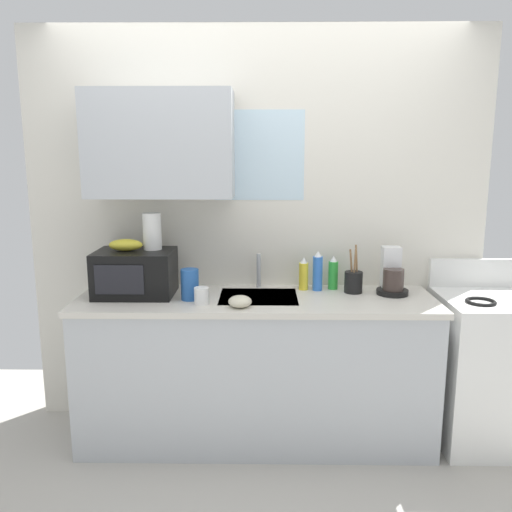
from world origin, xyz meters
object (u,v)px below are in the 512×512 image
stove_range (488,369)px  small_bowl (240,301)px  dish_soap_bottle_blue (318,272)px  mug_white (202,296)px  paper_towel_roll (152,231)px  coffee_maker (392,276)px  dish_soap_bottle_green (333,274)px  microwave (135,273)px  banana_bunch (126,245)px  dish_soap_bottle_yellow (304,275)px  cereal_canister (190,284)px  utensil_crock (353,281)px

stove_range → small_bowl: stove_range is taller
dish_soap_bottle_blue → mug_white: 0.76m
paper_towel_roll → small_bowl: 0.71m
paper_towel_roll → mug_white: bearing=-37.0°
coffee_maker → small_bowl: 0.96m
paper_towel_roll → dish_soap_bottle_green: (1.10, 0.11, -0.28)m
microwave → coffee_maker: bearing=2.2°
banana_bunch → dish_soap_bottle_green: 1.28m
stove_range → banana_bunch: bearing=178.8°
dish_soap_bottle_yellow → cereal_canister: dish_soap_bottle_yellow is taller
dish_soap_bottle_blue → small_bowl: dish_soap_bottle_blue is taller
mug_white → small_bowl: (0.22, -0.06, -0.02)m
banana_bunch → dish_soap_bottle_green: size_ratio=0.95×
dish_soap_bottle_green → mug_white: size_ratio=2.22×
banana_bunch → dish_soap_bottle_yellow: bearing=7.4°
dish_soap_bottle_green → utensil_crock: (0.11, -0.09, -0.03)m
coffee_maker → cereal_canister: size_ratio=1.55×
coffee_maker → cereal_canister: bearing=-172.5°
dish_soap_bottle_blue → cereal_canister: dish_soap_bottle_blue is taller
microwave → dish_soap_bottle_blue: bearing=6.5°
mug_white → dish_soap_bottle_green: bearing=23.7°
microwave → banana_bunch: 0.18m
dish_soap_bottle_yellow → dish_soap_bottle_green: 0.19m
microwave → coffee_maker: size_ratio=1.64×
microwave → mug_white: microwave is taller
utensil_crock → stove_range: bearing=-8.2°
banana_bunch → small_bowl: 0.78m
microwave → dish_soap_bottle_green: (1.20, 0.16, -0.04)m
stove_range → mug_white: size_ratio=11.37×
banana_bunch → cereal_canister: bearing=-14.4°
dish_soap_bottle_yellow → dish_soap_bottle_blue: dish_soap_bottle_blue is taller
paper_towel_roll → cereal_canister: bearing=-32.0°
dish_soap_bottle_green → dish_soap_bottle_blue: bearing=-162.1°
dish_soap_bottle_blue → utensil_crock: (0.21, -0.05, -0.05)m
banana_bunch → dish_soap_bottle_green: bearing=7.1°
cereal_canister → small_bowl: cereal_canister is taller
mug_white → microwave: bearing=155.8°
microwave → small_bowl: size_ratio=3.54×
small_bowl → coffee_maker: bearing=18.7°
stove_range → coffee_maker: 0.80m
utensil_crock → small_bowl: bearing=-154.8°
dish_soap_bottle_green → utensil_crock: 0.15m
stove_range → dish_soap_bottle_green: size_ratio=5.12×
stove_range → coffee_maker: bearing=169.8°
dish_soap_bottle_blue → dish_soap_bottle_green: 0.11m
microwave → small_bowl: 0.69m
stove_range → utensil_crock: size_ratio=3.63×
coffee_maker → mug_white: bearing=-167.6°
stove_range → paper_towel_roll: size_ratio=4.91×
paper_towel_roll → dish_soap_bottle_blue: size_ratio=0.89×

